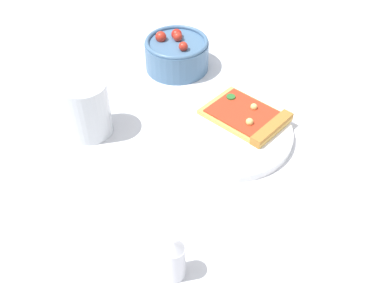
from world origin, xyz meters
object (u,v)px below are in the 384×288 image
Objects in this scene: pizza_slice_main at (249,117)px; pepper_shaker at (174,259)px; soda_glass at (88,110)px; plate at (228,133)px; paper_napkin at (313,241)px; salad_bowl at (177,53)px.

pepper_shaker reaches higher than pizza_slice_main.
pizza_slice_main is 0.28m from soda_glass.
soda_glass is (-0.28, -0.04, 0.03)m from pizza_slice_main.
pizza_slice_main is at bearing 8.55° from soda_glass.
pizza_slice_main is at bearing 40.02° from plate.
soda_glass reaches higher than paper_napkin.
salad_bowl is (-0.15, 0.17, 0.01)m from pizza_slice_main.
pepper_shaker is (-0.06, -0.28, 0.03)m from plate.
pepper_shaker is (0.18, -0.27, -0.01)m from soda_glass.
plate reaches higher than paper_napkin.
salad_bowl is 1.85× the size of pepper_shaker.
salad_bowl is 0.97× the size of paper_napkin.
soda_glass is 0.75× the size of paper_napkin.
pepper_shaker is at bearing -83.23° from salad_bowl.
plate is at bearing 121.23° from paper_napkin.
paper_napkin is at bearing -58.77° from plate.
plate is at bearing 2.78° from soda_glass.
plate is 0.05m from pizza_slice_main.
pizza_slice_main is at bearing 73.17° from pepper_shaker.
pepper_shaker is (-0.18, -0.07, 0.03)m from paper_napkin.
soda_glass is 1.44× the size of pepper_shaker.
pepper_shaker is at bearing -101.71° from plate.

